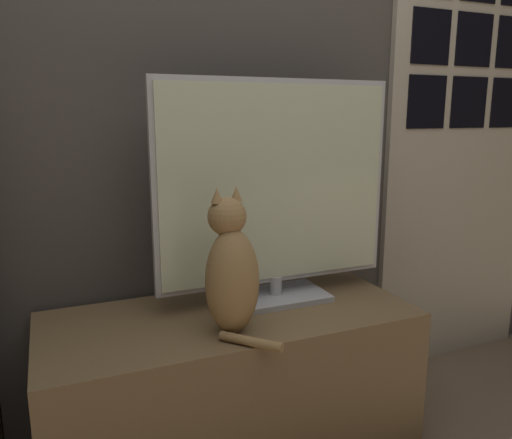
% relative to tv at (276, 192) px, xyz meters
% --- Properties ---
extents(wall_back, '(4.80, 0.05, 2.60)m').
position_rel_tv_xyz_m(wall_back, '(-0.20, 0.25, 0.40)').
color(wall_back, '#47423D').
rests_on(wall_back, ground_plane).
extents(tv_stand, '(1.24, 0.54, 0.51)m').
position_rel_tv_xyz_m(tv_stand, '(-0.20, -0.06, -0.65)').
color(tv_stand, brown).
rests_on(tv_stand, ground_plane).
extents(tv, '(0.87, 0.22, 0.78)m').
position_rel_tv_xyz_m(tv, '(0.00, 0.00, 0.00)').
color(tv, '#B7B7BC').
rests_on(tv, tv_stand).
extents(cat, '(0.19, 0.28, 0.45)m').
position_rel_tv_xyz_m(cat, '(-0.24, -0.20, -0.20)').
color(cat, '#997547').
rests_on(cat, tv_stand).
extents(door, '(0.84, 0.04, 2.05)m').
position_rel_tv_xyz_m(door, '(1.05, 0.21, 0.14)').
color(door, '#B2A893').
rests_on(door, ground_plane).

